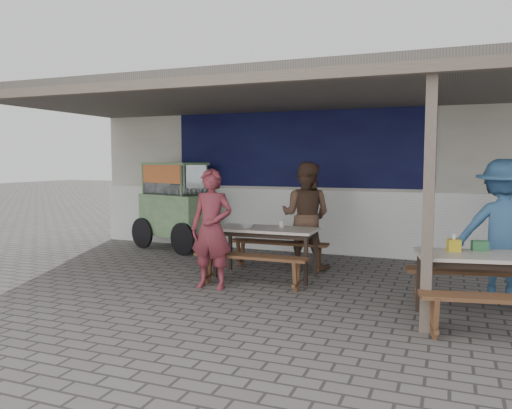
{
  "coord_description": "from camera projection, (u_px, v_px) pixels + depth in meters",
  "views": [
    {
      "loc": [
        2.55,
        -6.19,
        1.75
      ],
      "look_at": [
        -0.22,
        0.9,
        1.08
      ],
      "focal_mm": 35.0,
      "sensor_mm": 36.0,
      "label": 1
    }
  ],
  "objects": [
    {
      "name": "table_left",
      "position": [
        266.0,
        233.0,
        7.46
      ],
      "size": [
        1.53,
        0.71,
        0.75
      ],
      "rotation": [
        0.0,
        0.0,
        0.01
      ],
      "color": "beige",
      "rests_on": "ground"
    },
    {
      "name": "bench_left_street",
      "position": [
        251.0,
        263.0,
        6.91
      ],
      "size": [
        1.63,
        0.3,
        0.45
      ],
      "rotation": [
        0.0,
        0.0,
        0.01
      ],
      "color": "brown",
      "rests_on": "ground"
    },
    {
      "name": "patron_street_side",
      "position": [
        212.0,
        229.0,
        6.82
      ],
      "size": [
        0.62,
        0.42,
        1.64
      ],
      "primitive_type": "imported",
      "rotation": [
        0.0,
        0.0,
        0.05
      ],
      "color": "maroon",
      "rests_on": "ground"
    },
    {
      "name": "ground",
      "position": [
        247.0,
        289.0,
        6.82
      ],
      "size": [
        60.0,
        60.0,
        0.0
      ],
      "primitive_type": "plane",
      "color": "#605C57",
      "rests_on": "ground"
    },
    {
      "name": "condiment_jar",
      "position": [
        282.0,
        224.0,
        7.59
      ],
      "size": [
        0.08,
        0.08,
        0.09
      ],
      "primitive_type": "cylinder",
      "color": "beige",
      "rests_on": "table_left"
    },
    {
      "name": "condiment_bowl",
      "position": [
        247.0,
        226.0,
        7.52
      ],
      "size": [
        0.24,
        0.24,
        0.05
      ],
      "primitive_type": "imported",
      "rotation": [
        0.0,
        0.0,
        -0.4
      ],
      "color": "silver",
      "rests_on": "table_left"
    },
    {
      "name": "bench_right_street",
      "position": [
        497.0,
        308.0,
        4.81
      ],
      "size": [
        1.46,
        0.54,
        0.45
      ],
      "rotation": [
        0.0,
        0.0,
        0.19
      ],
      "color": "brown",
      "rests_on": "ground"
    },
    {
      "name": "table_right",
      "position": [
        482.0,
        262.0,
        5.37
      ],
      "size": [
        1.44,
        0.91,
        0.75
      ],
      "rotation": [
        0.0,
        0.0,
        0.19
      ],
      "color": "beige",
      "rests_on": "ground"
    },
    {
      "name": "patron_right_table",
      "position": [
        503.0,
        230.0,
        6.2
      ],
      "size": [
        1.15,
        0.66,
        1.78
      ],
      "primitive_type": "imported",
      "rotation": [
        0.0,
        0.0,
        3.14
      ],
      "color": "#396797",
      "rests_on": "ground"
    },
    {
      "name": "bench_right_wall",
      "position": [
        468.0,
        279.0,
        5.98
      ],
      "size": [
        1.46,
        0.54,
        0.45
      ],
      "rotation": [
        0.0,
        0.0,
        0.19
      ],
      "color": "brown",
      "rests_on": "ground"
    },
    {
      "name": "bench_left_wall",
      "position": [
        278.0,
        248.0,
        8.08
      ],
      "size": [
        1.63,
        0.3,
        0.45
      ],
      "rotation": [
        0.0,
        0.0,
        0.01
      ],
      "color": "brown",
      "rests_on": "ground"
    },
    {
      "name": "donation_box",
      "position": [
        480.0,
        246.0,
        5.57
      ],
      "size": [
        0.19,
        0.15,
        0.11
      ],
      "primitive_type": "cube",
      "rotation": [
        0.0,
        0.0,
        0.22
      ],
      "color": "#306C40",
      "rests_on": "table_right"
    },
    {
      "name": "back_wall",
      "position": [
        315.0,
        162.0,
        9.99
      ],
      "size": [
        9.0,
        1.28,
        3.5
      ],
      "color": "silver",
      "rests_on": "ground"
    },
    {
      "name": "warung_roof",
      "position": [
        271.0,
        96.0,
        7.41
      ],
      "size": [
        9.0,
        4.21,
        2.81
      ],
      "color": "#544E48",
      "rests_on": "ground"
    },
    {
      "name": "vendor_cart",
      "position": [
        176.0,
        202.0,
        9.87
      ],
      "size": [
        2.2,
        1.3,
        1.71
      ],
      "rotation": [
        0.0,
        0.0,
        -0.32
      ],
      "color": "#85A76F",
      "rests_on": "ground"
    },
    {
      "name": "tissue_box",
      "position": [
        454.0,
        245.0,
        5.54
      ],
      "size": [
        0.16,
        0.16,
        0.13
      ],
      "primitive_type": "cube",
      "rotation": [
        0.0,
        0.0,
        0.23
      ],
      "color": "gold",
      "rests_on": "table_right"
    },
    {
      "name": "patron_wall_side",
      "position": [
        306.0,
        215.0,
        8.09
      ],
      "size": [
        0.88,
        0.7,
        1.73
      ],
      "primitive_type": "imported",
      "rotation": [
        0.0,
        0.0,
        3.09
      ],
      "color": "brown",
      "rests_on": "ground"
    }
  ]
}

